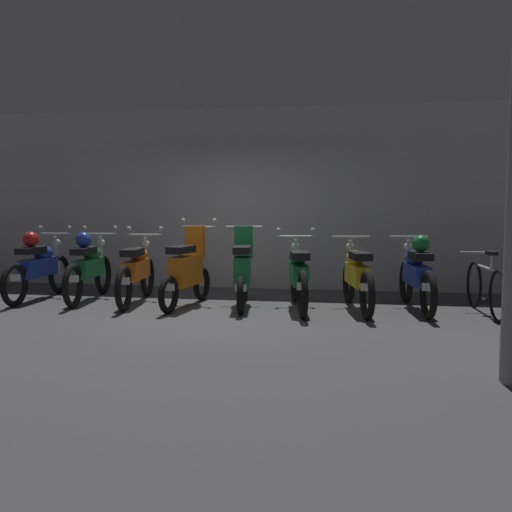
{
  "coord_description": "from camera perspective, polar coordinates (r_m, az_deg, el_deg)",
  "views": [
    {
      "loc": [
        1.91,
        -7.45,
        1.49
      ],
      "look_at": [
        0.6,
        0.6,
        0.75
      ],
      "focal_mm": 39.48,
      "sensor_mm": 36.0,
      "label": 1
    }
  ],
  "objects": [
    {
      "name": "motorbike_slot_4",
      "position": [
        8.24,
        -1.35,
        -1.54
      ],
      "size": [
        0.56,
        1.68,
        1.18
      ],
      "color": "black",
      "rests_on": "ground"
    },
    {
      "name": "motorbike_slot_6",
      "position": [
        8.07,
        10.21,
        -2.01
      ],
      "size": [
        0.59,
        1.93,
        1.03
      ],
      "color": "black",
      "rests_on": "ground"
    },
    {
      "name": "back_wall",
      "position": [
        10.21,
        -1.56,
        5.78
      ],
      "size": [
        16.0,
        0.3,
        3.19
      ],
      "primitive_type": "cube",
      "color": "#ADADB2",
      "rests_on": "ground"
    },
    {
      "name": "motorbike_slot_3",
      "position": [
        8.33,
        -6.99,
        -1.48
      ],
      "size": [
        0.58,
        1.68,
        1.29
      ],
      "color": "black",
      "rests_on": "ground"
    },
    {
      "name": "ground_plane",
      "position": [
        7.83,
        -5.1,
        -5.8
      ],
      "size": [
        80.0,
        80.0,
        0.0
      ],
      "primitive_type": "plane",
      "color": "#424244"
    },
    {
      "name": "motorbike_slot_2",
      "position": [
        8.73,
        -12.0,
        -1.49
      ],
      "size": [
        0.59,
        1.95,
        1.15
      ],
      "color": "black",
      "rests_on": "ground"
    },
    {
      "name": "motorbike_slot_1",
      "position": [
        9.15,
        -16.57,
        -1.06
      ],
      "size": [
        0.59,
        1.95,
        1.15
      ],
      "color": "black",
      "rests_on": "ground"
    },
    {
      "name": "bicycle",
      "position": [
        8.26,
        22.23,
        -3.04
      ],
      "size": [
        0.5,
        1.73,
        0.89
      ],
      "color": "black",
      "rests_on": "ground"
    },
    {
      "name": "motorbike_slot_7",
      "position": [
        8.25,
        15.96,
        -1.72
      ],
      "size": [
        0.56,
        1.95,
        1.08
      ],
      "color": "black",
      "rests_on": "ground"
    },
    {
      "name": "motorbike_slot_5",
      "position": [
        8.05,
        4.33,
        -1.94
      ],
      "size": [
        0.6,
        1.94,
        1.15
      ],
      "color": "black",
      "rests_on": "ground"
    },
    {
      "name": "motorbike_slot_0",
      "position": [
        9.5,
        -21.17,
        -0.98
      ],
      "size": [
        0.59,
        1.95,
        1.15
      ],
      "color": "black",
      "rests_on": "ground"
    }
  ]
}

